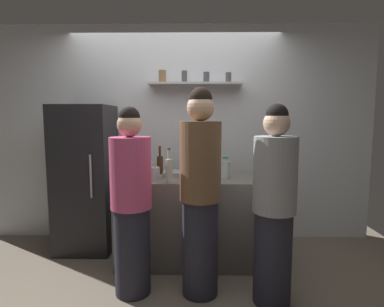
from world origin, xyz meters
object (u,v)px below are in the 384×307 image
object	(u,v)px
person_pink_top	(131,204)
person_grey_hoodie	(274,208)
refrigerator	(86,178)
utensil_holder	(155,173)
baking_pan	(180,174)
wine_bottle_amber_glass	(160,164)
wine_bottle_pale_glass	(169,170)
person_brown_jacket	(200,194)
water_bottle_plastic	(225,169)
wine_bottle_dark_glass	(140,167)

from	to	relation	value
person_pink_top	person_grey_hoodie	xyz separation A→B (m)	(1.16, -0.12, 0.01)
refrigerator	utensil_holder	xyz separation A→B (m)	(0.84, -0.41, 0.13)
baking_pan	person_pink_top	distance (m)	0.80
utensil_holder	wine_bottle_amber_glass	distance (m)	0.34
wine_bottle_pale_glass	wine_bottle_amber_glass	bearing A→B (deg)	105.84
utensil_holder	person_brown_jacket	size ratio (longest dim) A/B	0.13
baking_pan	wine_bottle_amber_glass	size ratio (longest dim) A/B	1.12
refrigerator	person_grey_hoodie	distance (m)	2.13
refrigerator	person_grey_hoodie	world-z (taller)	refrigerator
wine_bottle_pale_glass	person_brown_jacket	bearing A→B (deg)	-50.67
baking_pan	wine_bottle_pale_glass	bearing A→B (deg)	-103.86
baking_pan	person_brown_jacket	size ratio (longest dim) A/B	0.20
wine_bottle_pale_glass	refrigerator	bearing A→B (deg)	150.32
person_brown_jacket	utensil_holder	bearing A→B (deg)	-113.24
water_bottle_plastic	person_pink_top	xyz separation A→B (m)	(-0.83, -0.59, -0.20)
wine_bottle_pale_glass	wine_bottle_dark_glass	size ratio (longest dim) A/B	1.18
wine_bottle_amber_glass	person_brown_jacket	world-z (taller)	person_brown_jacket
water_bottle_plastic	person_grey_hoodie	size ratio (longest dim) A/B	0.14
water_bottle_plastic	person_brown_jacket	distance (m)	0.65
baking_pan	person_grey_hoodie	world-z (taller)	person_grey_hoodie
utensil_holder	person_grey_hoodie	xyz separation A→B (m)	(1.03, -0.63, -0.16)
wine_bottle_dark_glass	person_pink_top	world-z (taller)	person_pink_top
utensil_holder	wine_bottle_amber_glass	size ratio (longest dim) A/B	0.73
refrigerator	water_bottle_plastic	world-z (taller)	refrigerator
water_bottle_plastic	person_pink_top	distance (m)	1.04
refrigerator	water_bottle_plastic	xyz separation A→B (m)	(1.54, -0.33, 0.16)
utensil_holder	person_pink_top	distance (m)	0.56
wine_bottle_pale_glass	water_bottle_plastic	world-z (taller)	wine_bottle_pale_glass
wine_bottle_dark_glass	water_bottle_plastic	xyz separation A→B (m)	(0.88, -0.08, -0.01)
water_bottle_plastic	person_pink_top	size ratio (longest dim) A/B	0.14
wine_bottle_pale_glass	person_pink_top	world-z (taller)	person_pink_top
refrigerator	wine_bottle_amber_glass	world-z (taller)	refrigerator
utensil_holder	person_grey_hoodie	world-z (taller)	person_grey_hoodie
utensil_holder	wine_bottle_pale_glass	size ratio (longest dim) A/B	0.67
baking_pan	utensil_holder	xyz separation A→B (m)	(-0.24, -0.19, 0.04)
utensil_holder	wine_bottle_pale_glass	distance (m)	0.23
wine_bottle_amber_glass	person_grey_hoodie	bearing A→B (deg)	-43.54
utensil_holder	water_bottle_plastic	xyz separation A→B (m)	(0.71, 0.07, 0.03)
person_grey_hoodie	wine_bottle_dark_glass	bearing A→B (deg)	-154.96
baking_pan	person_grey_hoodie	distance (m)	1.14
water_bottle_plastic	wine_bottle_pale_glass	bearing A→B (deg)	-157.30
baking_pan	wine_bottle_amber_glass	distance (m)	0.28
wine_bottle_dark_glass	baking_pan	bearing A→B (deg)	5.15
baking_pan	water_bottle_plastic	distance (m)	0.49
refrigerator	utensil_holder	world-z (taller)	refrigerator
water_bottle_plastic	utensil_holder	bearing A→B (deg)	-174.06
refrigerator	utensil_holder	distance (m)	0.94
wine_bottle_dark_glass	person_grey_hoodie	xyz separation A→B (m)	(1.21, -0.78, -0.20)
baking_pan	wine_bottle_dark_glass	size ratio (longest dim) A/B	1.22
utensil_holder	person_brown_jacket	world-z (taller)	person_brown_jacket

